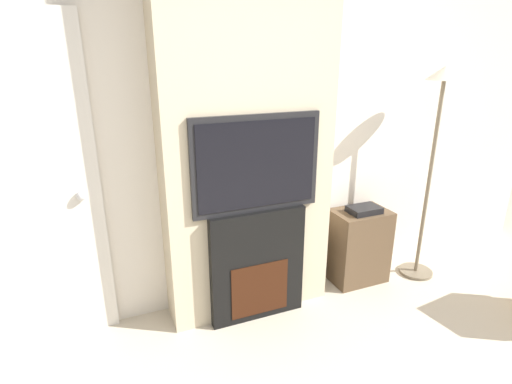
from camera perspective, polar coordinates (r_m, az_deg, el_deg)
The scene contains 7 objects.
wall_back at distance 2.84m, azimuth -2.61°, elevation 9.73°, with size 6.00×0.06×2.70m.
chimney_breast at distance 2.67m, azimuth -1.26°, elevation 9.14°, with size 1.18×0.30×2.70m.
fireplace at distance 2.86m, azimuth 0.01°, elevation -10.30°, with size 0.68×0.15×0.82m.
television at distance 2.58m, azimuth 0.03°, elevation 4.03°, with size 0.88×0.07×0.64m.
floor_lamp at distance 3.41m, azimuth 24.40°, elevation 8.12°, with size 0.28×0.28×1.73m.
media_stand at distance 3.44m, azimuth 14.40°, elevation -7.32°, with size 0.46×0.32×0.67m.
entry_door at distance 2.73m, azimuth -29.65°, elevation -0.17°, with size 0.80×0.09×2.06m.
Camera 1 is at (-0.95, -0.60, 1.82)m, focal length 28.00 mm.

